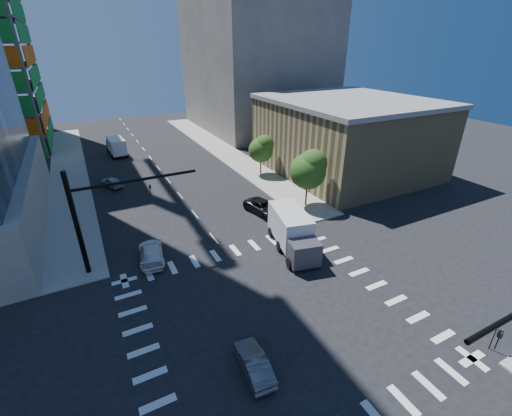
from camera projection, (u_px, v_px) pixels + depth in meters
ground at (274, 314)px, 24.67m from camera, size 160.00×160.00×0.00m
road_markings at (274, 314)px, 24.67m from camera, size 20.00×20.00×0.01m
sidewalk_ne at (223, 150)px, 61.76m from camera, size 5.00×60.00×0.15m
sidewalk_nw at (69, 172)px, 51.41m from camera, size 5.00×60.00×0.15m
commercial_building at (347, 136)px, 50.27m from camera, size 20.50×22.50×10.60m
bg_building_ne at (256, 61)px, 73.67m from camera, size 24.00×30.00×28.00m
signal_mast_nw at (95, 212)px, 27.32m from camera, size 10.20×0.40×9.00m
tree_south at (309, 169)px, 38.95m from camera, size 4.16×4.16×6.82m
tree_north at (262, 148)px, 48.97m from camera, size 3.54×3.52×5.78m
no_parking_sign at (495, 333)px, 21.30m from camera, size 0.30×0.06×2.20m
car_nb_far at (264, 207)px, 38.93m from camera, size 3.52×5.74×1.48m
car_sb_near at (151, 253)px, 30.57m from camera, size 2.76×5.29×1.47m
car_sb_mid at (112, 182)px, 46.13m from camera, size 2.97×4.33×1.37m
car_sb_cross at (254, 363)px, 20.16m from camera, size 1.72×4.02×1.29m
box_truck_near at (294, 236)px, 31.57m from camera, size 4.34×7.29×3.57m
box_truck_far at (116, 147)px, 59.11m from camera, size 2.86×5.97×3.05m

